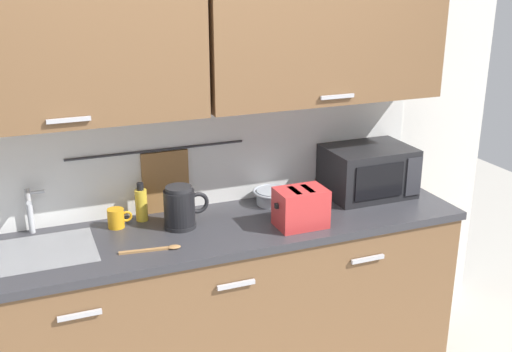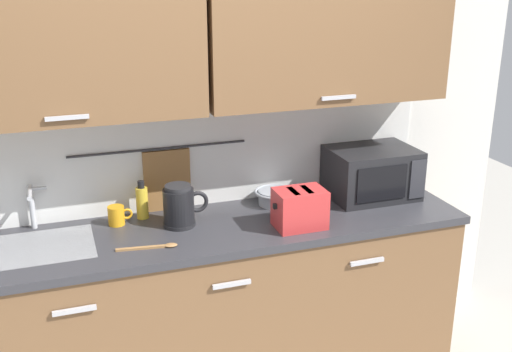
% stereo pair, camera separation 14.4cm
% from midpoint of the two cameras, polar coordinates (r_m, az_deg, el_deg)
% --- Properties ---
extents(counter_unit, '(2.53, 0.64, 0.90)m').
position_cam_midpoint_polar(counter_unit, '(3.23, -2.70, -11.82)').
color(counter_unit, brown).
rests_on(counter_unit, ground).
extents(back_wall_assembly, '(3.70, 0.41, 2.50)m').
position_cam_midpoint_polar(back_wall_assembly, '(3.06, -4.05, 7.86)').
color(back_wall_assembly, silver).
rests_on(back_wall_assembly, ground).
extents(sink_faucet, '(0.09, 0.17, 0.22)m').
position_cam_midpoint_polar(sink_faucet, '(3.09, -18.73, -2.29)').
color(sink_faucet, '#B2B5BA').
rests_on(sink_faucet, counter_unit).
extents(microwave, '(0.46, 0.35, 0.27)m').
position_cam_midpoint_polar(microwave, '(3.43, 11.81, 0.28)').
color(microwave, black).
rests_on(microwave, counter_unit).
extents(electric_kettle, '(0.23, 0.16, 0.21)m').
position_cam_midpoint_polar(electric_kettle, '(3.01, -5.70, -2.78)').
color(electric_kettle, black).
rests_on(electric_kettle, counter_unit).
extents(dish_soap_bottle, '(0.06, 0.06, 0.20)m').
position_cam_midpoint_polar(dish_soap_bottle, '(3.12, -9.17, -2.38)').
color(dish_soap_bottle, yellow).
rests_on(dish_soap_bottle, counter_unit).
extents(mug_near_sink, '(0.12, 0.08, 0.09)m').
position_cam_midpoint_polar(mug_near_sink, '(3.08, -11.41, -3.60)').
color(mug_near_sink, orange).
rests_on(mug_near_sink, counter_unit).
extents(mixing_bowl, '(0.21, 0.21, 0.08)m').
position_cam_midpoint_polar(mixing_bowl, '(3.28, 2.96, -1.88)').
color(mixing_bowl, '#A5ADB7').
rests_on(mixing_bowl, counter_unit).
extents(toaster, '(0.26, 0.17, 0.19)m').
position_cam_midpoint_polar(toaster, '(2.99, 5.43, -3.00)').
color(toaster, red).
rests_on(toaster, counter_unit).
extents(wooden_spoon, '(0.28, 0.06, 0.01)m').
position_cam_midpoint_polar(wooden_spoon, '(2.83, -7.90, -6.49)').
color(wooden_spoon, '#9E7042').
rests_on(wooden_spoon, counter_unit).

